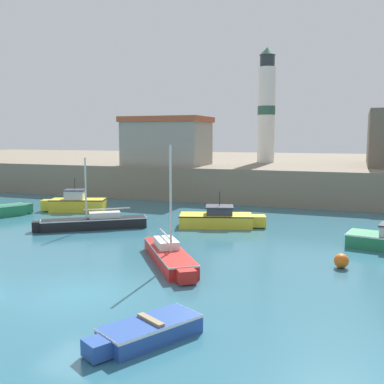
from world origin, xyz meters
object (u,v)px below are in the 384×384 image
dinghy_blue_4 (147,331)px  sailboat_red_0 (169,254)px  lighthouse (266,107)px  sailboat_black_5 (94,222)px  harbor_shed_far_end (167,141)px  motorboat_yellow_3 (76,203)px  motorboat_yellow_8 (219,219)px  mooring_buoy (341,261)px

dinghy_blue_4 → sailboat_red_0: bearing=108.8°
sailboat_red_0 → lighthouse: (-1.49, 29.05, 8.26)m
sailboat_red_0 → sailboat_black_5: sailboat_red_0 is taller
sailboat_red_0 → harbor_shed_far_end: harbor_shed_far_end is taller
motorboat_yellow_3 → harbor_shed_far_end: 12.22m
sailboat_black_5 → harbor_shed_far_end: harbor_shed_far_end is taller
motorboat_yellow_8 → harbor_shed_far_end: bearing=125.6°
dinghy_blue_4 → sailboat_black_5: 15.96m
harbor_shed_far_end → lighthouse: bearing=43.3°
dinghy_blue_4 → lighthouse: lighthouse is taller
mooring_buoy → harbor_shed_far_end: 26.24m
mooring_buoy → sailboat_black_5: bearing=167.1°
dinghy_blue_4 → motorboat_yellow_3: bearing=129.6°
lighthouse → harbor_shed_far_end: 11.51m
dinghy_blue_4 → sailboat_black_5: size_ratio=0.57×
dinghy_blue_4 → motorboat_yellow_8: (-2.81, 16.00, 0.22)m
mooring_buoy → harbor_shed_far_end: (-16.76, 19.58, 4.94)m
dinghy_blue_4 → mooring_buoy: bearing=62.6°
dinghy_blue_4 → mooring_buoy: size_ratio=5.46×
sailboat_red_0 → lighthouse: size_ratio=0.47×
sailboat_black_5 → dinghy_blue_4: bearing=-52.1°
sailboat_red_0 → motorboat_yellow_8: (-0.33, 8.69, 0.11)m
lighthouse → motorboat_yellow_3: bearing=-120.4°
motorboat_yellow_3 → dinghy_blue_4: (14.80, -17.86, -0.33)m
motorboat_yellow_3 → harbor_shed_far_end: size_ratio=0.63×
motorboat_yellow_3 → sailboat_red_0: bearing=-40.6°
sailboat_red_0 → lighthouse: 30.24m
sailboat_red_0 → motorboat_yellow_3: sailboat_red_0 is taller
sailboat_black_5 → mooring_buoy: bearing=-12.9°
motorboat_yellow_3 → lighthouse: size_ratio=0.42×
lighthouse → mooring_buoy: bearing=-72.1°
mooring_buoy → lighthouse: size_ratio=0.05×
sailboat_red_0 → lighthouse: bearing=92.9°
motorboat_yellow_8 → lighthouse: bearing=93.3°
dinghy_blue_4 → lighthouse: (-3.97, 36.35, 8.37)m
motorboat_yellow_3 → harbor_shed_far_end: harbor_shed_far_end is taller
dinghy_blue_4 → harbor_shed_far_end: 31.59m
dinghy_blue_4 → mooring_buoy: mooring_buoy is taller
motorboat_yellow_3 → motorboat_yellow_8: motorboat_yellow_3 is taller
sailboat_red_0 → mooring_buoy: sailboat_red_0 is taller
sailboat_black_5 → motorboat_yellow_3: bearing=133.4°
sailboat_black_5 → motorboat_yellow_8: 7.79m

